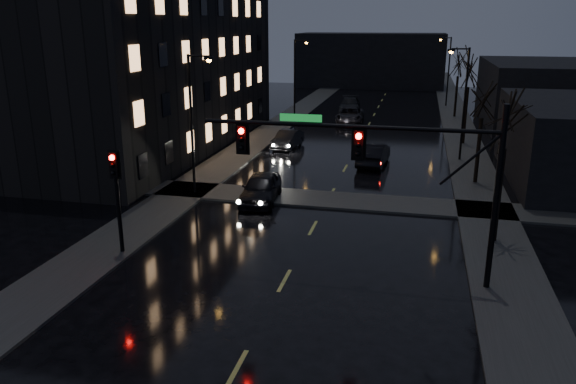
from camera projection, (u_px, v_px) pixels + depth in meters
The scene contains 21 objects.
sidewalk_left at pixel (262, 137), 48.89m from camera, with size 3.00×140.00×0.12m, color #2D2D2B.
sidewalk_right at pixel (465, 146), 45.20m from camera, with size 3.00×140.00×0.12m, color #2D2D2B.
sidewalk_cross at pixel (328, 200), 31.67m from camera, with size 40.00×3.00×0.12m, color #2D2D2B.
apartment_block at pixel (146, 70), 44.24m from camera, with size 12.00×30.00×12.00m, color black.
commercial_right_far at pixel (549, 93), 54.61m from camera, with size 12.00×18.00×6.00m, color black.
far_block at pixel (371, 60), 86.61m from camera, with size 22.00×10.00×8.00m, color black.
signal_mast at pixel (392, 159), 20.58m from camera, with size 11.11×0.41×7.00m.
signal_pole_left at pixel (117, 187), 23.59m from camera, with size 0.35×0.41×4.53m.
tree_near at pixel (509, 107), 23.86m from camera, with size 3.52×3.52×8.08m.
tree_mid_a at pixel (484, 90), 33.29m from camera, with size 3.30×3.30×7.58m.
tree_mid_b at pixel (470, 62), 44.25m from camera, with size 3.74×3.74×8.59m.
tree_far at pixel (459, 59), 57.45m from camera, with size 3.43×3.43×7.88m.
streetlight_l_near at pixel (195, 113), 31.48m from camera, with size 1.53×0.28×8.00m.
streetlight_l_far at pixel (297, 72), 56.64m from camera, with size 1.53×0.28×8.00m.
streetlight_r_mid at pixel (462, 95), 39.37m from camera, with size 1.53×0.28×8.00m.
streetlight_r_far at pixel (447, 66), 65.46m from camera, with size 1.53×0.28×8.00m.
oncoming_car_a at pixel (261, 188), 31.26m from camera, with size 1.89×4.71×1.60m, color black.
oncoming_car_b at pixel (287, 139), 44.71m from camera, with size 1.48×4.24×1.40m, color black.
oncoming_car_c at pixel (350, 115), 55.72m from camera, with size 2.58×5.59×1.55m, color black.
oncoming_car_d at pixel (350, 105), 62.47m from camera, with size 2.26×5.55×1.61m, color black.
lead_car at pixel (374, 154), 39.33m from camera, with size 1.70×4.87×1.61m, color black.
Camera 1 is at (4.67, -11.40, 9.69)m, focal length 35.00 mm.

